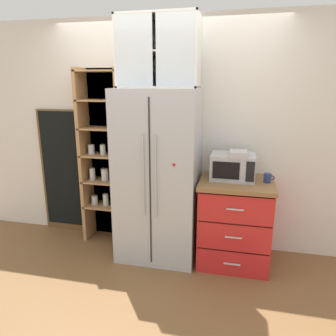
{
  "coord_description": "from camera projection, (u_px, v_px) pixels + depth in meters",
  "views": [
    {
      "loc": [
        0.81,
        -3.09,
        1.85
      ],
      "look_at": [
        0.1,
        0.02,
        0.99
      ],
      "focal_mm": 33.78,
      "sensor_mm": 36.0,
      "label": 1
    }
  ],
  "objects": [
    {
      "name": "ground_plane",
      "position": [
        159.0,
        253.0,
        3.57
      ],
      "size": [
        10.72,
        10.72,
        0.0
      ],
      "primitive_type": "plane",
      "color": "brown"
    },
    {
      "name": "wall_back_cream",
      "position": [
        167.0,
        135.0,
        3.61
      ],
      "size": [
        5.02,
        0.1,
        2.55
      ],
      "primitive_type": "cube",
      "color": "silver",
      "rests_on": "ground"
    },
    {
      "name": "refrigerator",
      "position": [
        159.0,
        176.0,
        3.35
      ],
      "size": [
        0.83,
        0.69,
        1.8
      ],
      "color": "#B7BABF",
      "rests_on": "ground"
    },
    {
      "name": "pantry_shelf_column",
      "position": [
        106.0,
        156.0,
        3.72
      ],
      "size": [
        0.55,
        0.32,
        2.02
      ],
      "color": "brown",
      "rests_on": "ground"
    },
    {
      "name": "counter_cabinet",
      "position": [
        234.0,
        221.0,
        3.31
      ],
      "size": [
        0.74,
        0.66,
        0.9
      ],
      "color": "red",
      "rests_on": "ground"
    },
    {
      "name": "microwave",
      "position": [
        233.0,
        167.0,
        3.21
      ],
      "size": [
        0.44,
        0.33,
        0.26
      ],
      "color": "#B7BABF",
      "rests_on": "counter_cabinet"
    },
    {
      "name": "coffee_maker",
      "position": [
        238.0,
        166.0,
        3.16
      ],
      "size": [
        0.17,
        0.2,
        0.31
      ],
      "color": "#B7B7BC",
      "rests_on": "counter_cabinet"
    },
    {
      "name": "mug_navy",
      "position": [
        267.0,
        178.0,
        3.12
      ],
      "size": [
        0.11,
        0.07,
        0.09
      ],
      "color": "navy",
      "rests_on": "counter_cabinet"
    },
    {
      "name": "bottle_cobalt",
      "position": [
        237.0,
        169.0,
        3.12
      ],
      "size": [
        0.06,
        0.06,
        0.3
      ],
      "color": "navy",
      "rests_on": "counter_cabinet"
    },
    {
      "name": "bottle_amber",
      "position": [
        238.0,
        166.0,
        3.25
      ],
      "size": [
        0.06,
        0.06,
        0.29
      ],
      "color": "brown",
      "rests_on": "counter_cabinet"
    },
    {
      "name": "upper_cabinet",
      "position": [
        159.0,
        52.0,
        3.07
      ],
      "size": [
        0.8,
        0.32,
        0.68
      ],
      "color": "silver",
      "rests_on": "refrigerator"
    },
    {
      "name": "chalkboard_menu",
      "position": [
        64.0,
        172.0,
        3.96
      ],
      "size": [
        0.6,
        0.04,
        1.55
      ],
      "color": "brown",
      "rests_on": "ground"
    }
  ]
}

